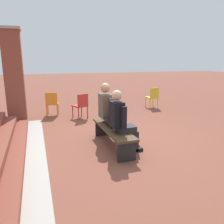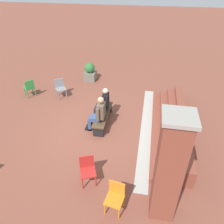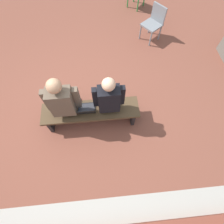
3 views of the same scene
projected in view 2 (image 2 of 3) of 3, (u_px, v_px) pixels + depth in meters
name	position (u px, v px, depth m)	size (l,w,h in m)	color
ground_plane	(96.00, 128.00, 8.24)	(60.00, 60.00, 0.00)	brown
concrete_strip	(146.00, 128.00, 8.22)	(5.83, 0.40, 0.01)	#A8A399
brick_steps	(173.00, 126.00, 7.96)	(5.03, 1.20, 0.60)	brown
brick_pillar_left_of_steps	(169.00, 170.00, 4.66)	(0.64, 0.64, 2.90)	brown
bench	(103.00, 116.00, 8.28)	(1.80, 0.44, 0.45)	#4C3823
person_student	(103.00, 103.00, 8.37)	(0.54, 0.68, 1.33)	#232328
person_adult	(98.00, 113.00, 7.73)	(0.58, 0.73, 1.40)	#384C75
laptop	(103.00, 113.00, 8.14)	(0.32, 0.29, 0.21)	black
plastic_chair_mid_courtyard	(115.00, 196.00, 5.27)	(0.49, 0.49, 0.84)	orange
plastic_chair_by_pillar	(29.00, 87.00, 9.94)	(0.59, 0.59, 0.84)	#2D893D
plastic_chair_far_right	(60.00, 87.00, 9.93)	(0.59, 0.59, 0.84)	gray
plastic_chair_foreground	(87.00, 168.00, 5.97)	(0.55, 0.55, 0.84)	red
planter	(90.00, 72.00, 11.40)	(0.60, 0.60, 0.94)	#6B665B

